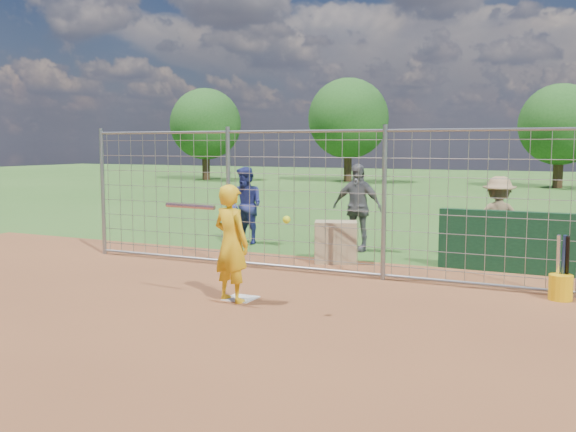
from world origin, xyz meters
The scene contains 13 objects.
ground centered at (0.00, 0.00, 0.00)m, with size 100.00×100.00×0.00m, color #2D591E.
infield_dirt centered at (0.00, -3.00, 0.01)m, with size 18.00×18.00×0.00m, color brown.
home_plate centered at (0.00, -0.20, 0.01)m, with size 0.43×0.43×0.02m, color silver.
dugout_wall centered at (3.40, 3.60, 0.55)m, with size 2.60×0.20×1.10m, color #11381E.
batter centered at (-0.05, -0.37, 0.85)m, with size 0.62×0.41×1.71m, color #EBB014.
bystander_a centered at (-2.53, 4.52, 0.88)m, with size 0.86×0.67×1.77m, color navy.
bystander_b centered at (0.09, 4.69, 0.94)m, with size 1.10×0.46×1.87m, color #5A5B5F.
bystander_c centered at (3.02, 4.49, 0.83)m, with size 1.08×0.62×1.67m, color #9B7B54.
equipment_bin centered at (0.20, 3.17, 0.40)m, with size 0.80×0.55×0.80m, color tan.
equipment_in_play centered at (-0.15, -0.71, 1.37)m, with size 1.98×0.17×0.20m.
bucket_with_bats centered at (4.27, 1.76, 0.25)m, with size 0.34×0.36×0.97m.
backstop_fence centered at (0.00, 2.00, 1.26)m, with size 9.08×0.08×2.60m.
tree_line centered at (3.13, 28.13, 3.71)m, with size 44.66×6.72×6.48m.
Camera 1 is at (4.60, -8.28, 2.27)m, focal length 40.00 mm.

